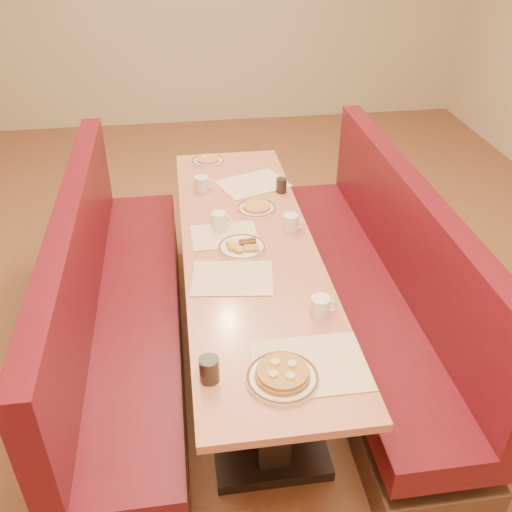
{
  "coord_description": "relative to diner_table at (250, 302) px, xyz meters",
  "views": [
    {
      "loc": [
        -0.33,
        -2.53,
        2.36
      ],
      "look_at": [
        0.0,
        -0.25,
        0.85
      ],
      "focal_mm": 40.0,
      "sensor_mm": 36.0,
      "label": 1
    }
  ],
  "objects": [
    {
      "name": "ground",
      "position": [
        0.0,
        0.0,
        -0.37
      ],
      "size": [
        8.0,
        8.0,
        0.0
      ],
      "primitive_type": "plane",
      "color": "#9E6647",
      "rests_on": "ground"
    },
    {
      "name": "room_envelope",
      "position": [
        0.0,
        0.0,
        1.56
      ],
      "size": [
        6.04,
        8.04,
        2.82
      ],
      "color": "beige",
      "rests_on": "ground"
    },
    {
      "name": "diner_table",
      "position": [
        0.0,
        0.0,
        0.0
      ],
      "size": [
        0.7,
        2.5,
        0.75
      ],
      "color": "black",
      "rests_on": "ground"
    },
    {
      "name": "booth_left",
      "position": [
        -0.73,
        0.0,
        -0.01
      ],
      "size": [
        0.55,
        2.5,
        1.05
      ],
      "color": "#4C3326",
      "rests_on": "ground"
    },
    {
      "name": "booth_right",
      "position": [
        0.73,
        0.0,
        -0.01
      ],
      "size": [
        0.55,
        2.5,
        1.05
      ],
      "color": "#4C3326",
      "rests_on": "ground"
    },
    {
      "name": "placemat_near_left",
      "position": [
        -0.12,
        -0.28,
        0.38
      ],
      "size": [
        0.42,
        0.34,
        0.0
      ],
      "primitive_type": "cube",
      "rotation": [
        0.0,
        0.0,
        -0.13
      ],
      "color": "beige",
      "rests_on": "diner_table"
    },
    {
      "name": "placemat_near_right",
      "position": [
        0.12,
        -0.92,
        0.38
      ],
      "size": [
        0.46,
        0.34,
        0.0
      ],
      "primitive_type": "cube",
      "rotation": [
        0.0,
        0.0,
        -0.01
      ],
      "color": "beige",
      "rests_on": "diner_table"
    },
    {
      "name": "placemat_far_left",
      "position": [
        -0.12,
        0.12,
        0.38
      ],
      "size": [
        0.36,
        0.28,
        0.0
      ],
      "primitive_type": "cube",
      "rotation": [
        0.0,
        0.0,
        0.03
      ],
      "color": "beige",
      "rests_on": "diner_table"
    },
    {
      "name": "placemat_far_right",
      "position": [
        0.12,
        0.73,
        0.38
      ],
      "size": [
        0.49,
        0.43,
        0.0
      ],
      "primitive_type": "cube",
      "rotation": [
        0.0,
        0.0,
        0.36
      ],
      "color": "beige",
      "rests_on": "diner_table"
    },
    {
      "name": "pancake_plate",
      "position": [
        -0.0,
        -0.98,
        0.4
      ],
      "size": [
        0.29,
        0.29,
        0.06
      ],
      "rotation": [
        0.0,
        0.0,
        0.05
      ],
      "color": "white",
      "rests_on": "diner_table"
    },
    {
      "name": "eggs_plate",
      "position": [
        -0.04,
        -0.03,
        0.39
      ],
      "size": [
        0.25,
        0.25,
        0.05
      ],
      "rotation": [
        0.0,
        0.0,
        -0.06
      ],
      "color": "white",
      "rests_on": "diner_table"
    },
    {
      "name": "extra_plate_mid",
      "position": [
        0.09,
        0.38,
        0.39
      ],
      "size": [
        0.23,
        0.23,
        0.05
      ],
      "rotation": [
        0.0,
        0.0,
        0.15
      ],
      "color": "white",
      "rests_on": "diner_table"
    },
    {
      "name": "extra_plate_far",
      "position": [
        -0.14,
        1.1,
        0.39
      ],
      "size": [
        0.22,
        0.22,
        0.05
      ],
      "rotation": [
        0.0,
        0.0,
        0.3
      ],
      "color": "white",
      "rests_on": "diner_table"
    },
    {
      "name": "coffee_mug_a",
      "position": [
        0.24,
        -0.61,
        0.42
      ],
      "size": [
        0.12,
        0.09,
        0.09
      ],
      "rotation": [
        0.0,
        0.0,
        -0.08
      ],
      "color": "white",
      "rests_on": "diner_table"
    },
    {
      "name": "coffee_mug_b",
      "position": [
        -0.14,
        0.21,
        0.42
      ],
      "size": [
        0.12,
        0.08,
        0.09
      ],
      "rotation": [
        0.0,
        0.0,
        -0.11
      ],
      "color": "white",
      "rests_on": "diner_table"
    },
    {
      "name": "coffee_mug_c",
      "position": [
        0.25,
        0.14,
        0.42
      ],
      "size": [
        0.12,
        0.08,
        0.09
      ],
      "rotation": [
        0.0,
        0.0,
        -0.42
      ],
      "color": "white",
      "rests_on": "diner_table"
    },
    {
      "name": "coffee_mug_d",
      "position": [
        -0.2,
        0.68,
        0.42
      ],
      "size": [
        0.12,
        0.09,
        0.09
      ],
      "rotation": [
        0.0,
        0.0,
        0.0
      ],
      "color": "white",
      "rests_on": "diner_table"
    },
    {
      "name": "soda_tumbler_near",
      "position": [
        -0.28,
        -0.94,
        0.43
      ],
      "size": [
        0.08,
        0.08,
        0.11
      ],
      "color": "black",
      "rests_on": "diner_table"
    },
    {
      "name": "soda_tumbler_mid",
      "position": [
        0.28,
        0.59,
        0.42
      ],
      "size": [
        0.07,
        0.07,
        0.09
      ],
      "color": "black",
      "rests_on": "diner_table"
    }
  ]
}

